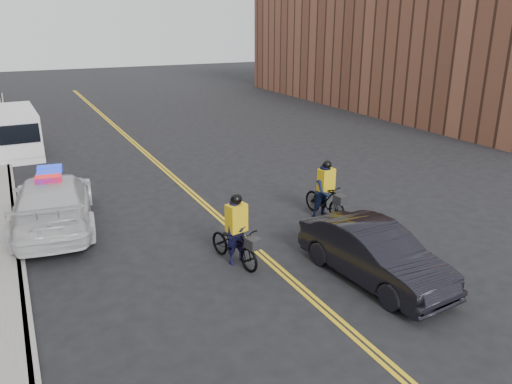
{
  "coord_description": "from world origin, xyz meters",
  "views": [
    {
      "loc": [
        -5.73,
        -10.77,
        6.18
      ],
      "look_at": [
        0.55,
        1.79,
        1.3
      ],
      "focal_mm": 35.0,
      "sensor_mm": 36.0,
      "label": 1
    }
  ],
  "objects": [
    {
      "name": "dark_sedan",
      "position": [
        1.85,
        -2.14,
        0.71
      ],
      "size": [
        1.87,
        4.43,
        1.42
      ],
      "primitive_type": "imported",
      "rotation": [
        0.0,
        0.0,
        0.08
      ],
      "color": "black",
      "rests_on": "ground"
    },
    {
      "name": "center_line_right",
      "position": [
        0.08,
        8.0,
        0.01
      ],
      "size": [
        0.1,
        60.0,
        0.01
      ],
      "primitive_type": "cube",
      "color": "gold",
      "rests_on": "ground"
    },
    {
      "name": "cargo_van",
      "position": [
        -5.5,
        15.33,
        1.04
      ],
      "size": [
        2.09,
        5.14,
        2.13
      ],
      "rotation": [
        0.0,
        0.0,
        0.03
      ],
      "color": "white",
      "rests_on": "ground"
    },
    {
      "name": "cyclist_far",
      "position": [
        3.16,
        1.91,
        0.76
      ],
      "size": [
        0.94,
        1.96,
        1.92
      ],
      "rotation": [
        0.0,
        0.0,
        0.14
      ],
      "color": "black",
      "rests_on": "ground"
    },
    {
      "name": "ground",
      "position": [
        0.0,
        0.0,
        0.0
      ],
      "size": [
        120.0,
        120.0,
        0.0
      ],
      "primitive_type": "plane",
      "color": "black",
      "rests_on": "ground"
    },
    {
      "name": "center_line_left",
      "position": [
        -0.08,
        8.0,
        0.01
      ],
      "size": [
        0.1,
        60.0,
        0.01
      ],
      "primitive_type": "cube",
      "color": "gold",
      "rests_on": "ground"
    },
    {
      "name": "police_cruiser",
      "position": [
        -4.89,
        4.95,
        0.84
      ],
      "size": [
        3.02,
        5.99,
        1.83
      ],
      "rotation": [
        0.0,
        0.0,
        3.02
      ],
      "color": "silver",
      "rests_on": "ground"
    },
    {
      "name": "cyclist_near",
      "position": [
        -0.8,
        0.22,
        0.68
      ],
      "size": [
        1.1,
        2.08,
        1.94
      ],
      "rotation": [
        0.0,
        0.0,
        0.22
      ],
      "color": "black",
      "rests_on": "ground"
    },
    {
      "name": "curb",
      "position": [
        -6.0,
        8.0,
        0.07
      ],
      "size": [
        0.2,
        60.0,
        0.15
      ],
      "primitive_type": "cube",
      "color": "gray",
      "rests_on": "ground"
    },
    {
      "name": "building_across",
      "position": [
        22.0,
        18.0,
        5.5
      ],
      "size": [
        12.0,
        30.0,
        11.0
      ],
      "primitive_type": "cube",
      "color": "brown",
      "rests_on": "ground"
    }
  ]
}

